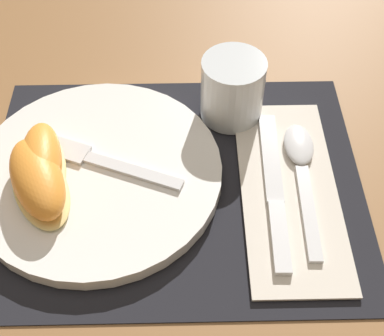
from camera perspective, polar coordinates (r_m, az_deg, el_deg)
ground_plane at (r=0.59m, az=-1.87°, el=-1.64°), size 3.00×3.00×0.00m
placemat at (r=0.59m, az=-1.87°, el=-1.52°), size 0.41×0.32×0.00m
plate at (r=0.60m, az=-10.02°, el=-0.52°), size 0.27×0.27×0.02m
juice_glass at (r=0.64m, az=4.31°, el=8.09°), size 0.07×0.07×0.08m
napkin at (r=0.59m, az=10.29°, el=-2.27°), size 0.10×0.26×0.00m
knife at (r=0.58m, az=8.79°, el=-2.41°), size 0.02×0.21×0.01m
spoon at (r=0.61m, az=11.56°, el=0.71°), size 0.04×0.18×0.01m
fork at (r=0.60m, az=-10.56°, el=1.06°), size 0.18×0.09×0.00m
citrus_wedge_0 at (r=0.58m, az=-15.76°, el=0.38°), size 0.06×0.12×0.04m
citrus_wedge_1 at (r=0.57m, az=-16.13°, el=-1.23°), size 0.10×0.13×0.04m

